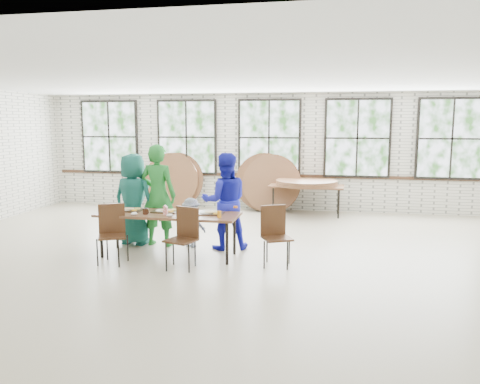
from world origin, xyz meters
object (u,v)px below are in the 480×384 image
at_px(chair_near_left, 112,228).
at_px(chair_near_right, 184,232).
at_px(storage_table, 306,187).
at_px(dining_table, 168,216).

height_order(chair_near_left, chair_near_right, same).
distance_m(chair_near_right, storage_table, 4.89).
bearing_deg(dining_table, chair_near_right, -49.17).
distance_m(dining_table, chair_near_right, 0.73).
bearing_deg(chair_near_right, dining_table, 148.59).
height_order(dining_table, chair_near_left, chair_near_left).
relative_size(dining_table, storage_table, 1.32).
xyz_separation_m(dining_table, chair_near_left, (-0.78, -0.50, -0.13)).
relative_size(dining_table, chair_near_right, 2.55).
bearing_deg(storage_table, chair_near_left, -119.69).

